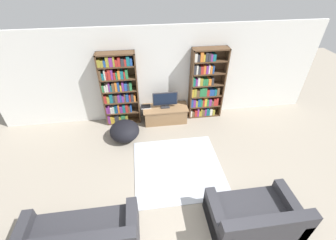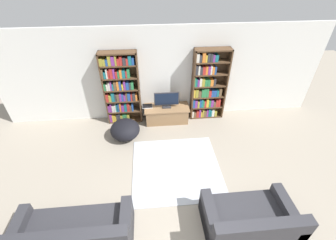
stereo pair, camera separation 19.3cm
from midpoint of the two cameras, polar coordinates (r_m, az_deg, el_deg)
wall_back at (r=6.22m, az=-0.38°, el=11.39°), size 8.80×0.06×2.60m
bookshelf_left at (r=6.19m, az=-11.09°, el=7.81°), size 0.96×0.30×2.05m
bookshelf_right at (r=6.41m, az=10.72°, el=8.30°), size 0.96×0.30×2.05m
tv_stand at (r=6.47m, az=0.52°, el=1.56°), size 1.26×0.55×0.46m
television at (r=6.22m, az=0.54°, el=5.19°), size 0.69×0.16×0.47m
laptop at (r=6.38m, az=-4.42°, el=3.52°), size 0.28×0.22×0.03m
area_rug at (r=5.27m, az=3.17°, el=-12.02°), size 1.98×1.92×0.02m
couch_left_sectional at (r=4.34m, az=-21.51°, el=-25.75°), size 1.88×0.84×0.86m
couch_right_sofa at (r=4.47m, az=21.16°, el=-23.03°), size 1.51×0.95×0.82m
beanbag_ottoman at (r=5.96m, az=-9.93°, el=-2.45°), size 0.77×0.77×0.50m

